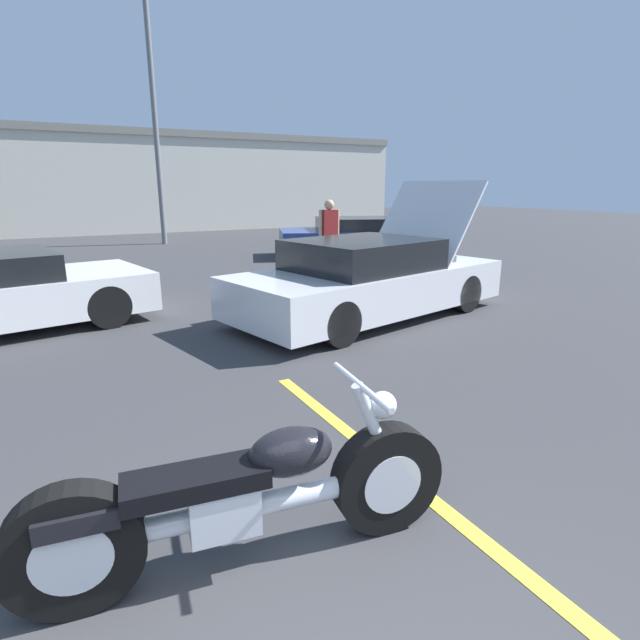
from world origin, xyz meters
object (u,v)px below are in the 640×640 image
motorcycle (245,499)px  spectator_near_motorcycle (329,231)px  parked_car_right_row (360,237)px  show_car_hood_open (370,279)px  light_pole (156,109)px

motorcycle → spectator_near_motorcycle: spectator_near_motorcycle is taller
motorcycle → parked_car_right_row: parked_car_right_row is taller
parked_car_right_row → spectator_near_motorcycle: size_ratio=2.99×
motorcycle → parked_car_right_row: bearing=61.7°
show_car_hood_open → motorcycle: bearing=-143.3°
motorcycle → spectator_near_motorcycle: size_ratio=1.37×
light_pole → show_car_hood_open: 12.85m
light_pole → spectator_near_motorcycle: bearing=-77.1°
light_pole → show_car_hood_open: light_pole is taller
motorcycle → spectator_near_motorcycle: 9.28m
parked_car_right_row → light_pole: bearing=146.5°
light_pole → parked_car_right_row: light_pole is taller
light_pole → motorcycle: light_pole is taller
light_pole → parked_car_right_row: (4.41, -6.05, -3.99)m
light_pole → motorcycle: 17.19m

